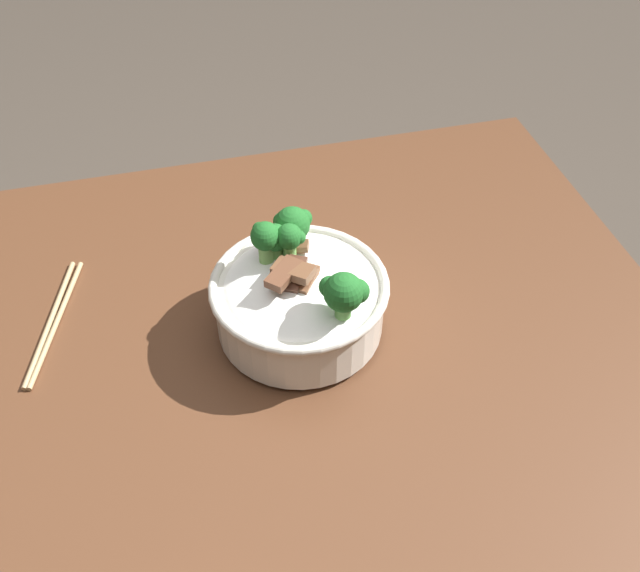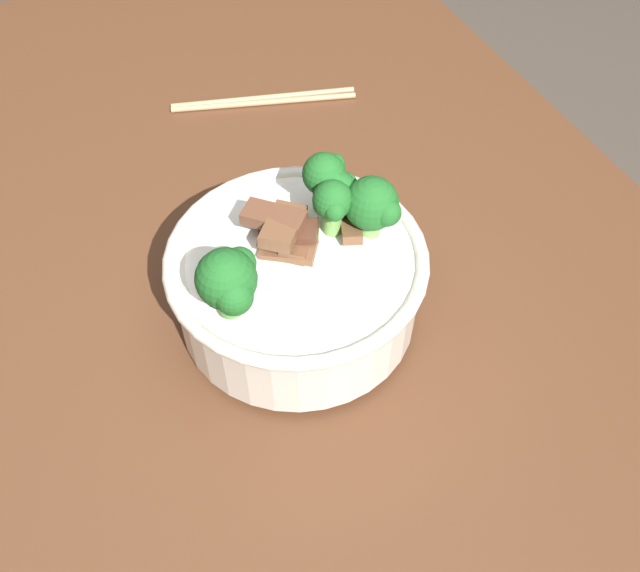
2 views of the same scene
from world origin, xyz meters
The scene contains 3 objects.
dining_table centered at (0.00, 0.00, 0.70)m, with size 1.19×0.96×0.82m.
rice_bowl centered at (0.09, 0.07, 0.88)m, with size 0.23×0.23×0.15m.
chopsticks_pair centered at (-0.22, 0.16, 0.82)m, with size 0.08×0.22×0.01m.
Camera 1 is at (-0.03, -0.55, 1.53)m, focal length 40.36 mm.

